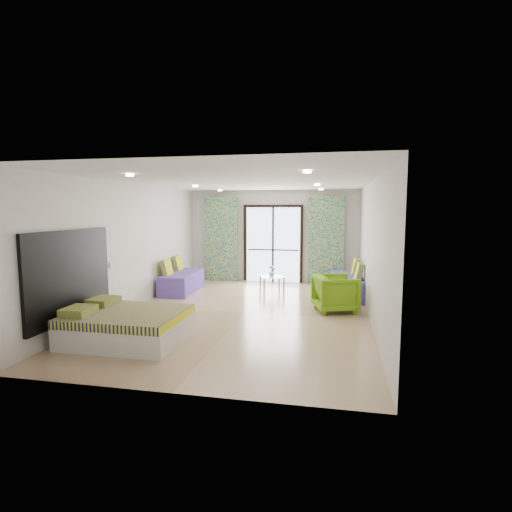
% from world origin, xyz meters
% --- Properties ---
extents(floor, '(5.00, 7.50, 0.01)m').
position_xyz_m(floor, '(0.00, 0.00, 0.00)').
color(floor, tan).
rests_on(floor, ground).
extents(ceiling, '(5.00, 7.50, 0.01)m').
position_xyz_m(ceiling, '(0.00, 0.00, 2.70)').
color(ceiling, silver).
rests_on(ceiling, ground).
extents(wall_back, '(5.00, 0.01, 2.70)m').
position_xyz_m(wall_back, '(0.00, 3.75, 1.35)').
color(wall_back, silver).
rests_on(wall_back, ground).
extents(wall_front, '(5.00, 0.01, 2.70)m').
position_xyz_m(wall_front, '(0.00, -3.75, 1.35)').
color(wall_front, silver).
rests_on(wall_front, ground).
extents(wall_left, '(0.01, 7.50, 2.70)m').
position_xyz_m(wall_left, '(-2.50, 0.00, 1.35)').
color(wall_left, silver).
rests_on(wall_left, ground).
extents(wall_right, '(0.01, 7.50, 2.70)m').
position_xyz_m(wall_right, '(2.50, 0.00, 1.35)').
color(wall_right, silver).
rests_on(wall_right, ground).
extents(balcony_door, '(1.76, 0.08, 2.28)m').
position_xyz_m(balcony_door, '(0.00, 3.72, 1.26)').
color(balcony_door, black).
rests_on(balcony_door, floor).
extents(balcony_rail, '(1.52, 0.03, 0.04)m').
position_xyz_m(balcony_rail, '(0.00, 3.73, 0.95)').
color(balcony_rail, '#595451').
rests_on(balcony_rail, balcony_door).
extents(curtain_left, '(1.00, 0.10, 2.50)m').
position_xyz_m(curtain_left, '(-1.55, 3.57, 1.25)').
color(curtain_left, beige).
rests_on(curtain_left, floor).
extents(curtain_right, '(1.00, 0.10, 2.50)m').
position_xyz_m(curtain_right, '(1.55, 3.57, 1.25)').
color(curtain_right, beige).
rests_on(curtain_right, floor).
extents(downlight_a, '(0.12, 0.12, 0.02)m').
position_xyz_m(downlight_a, '(-1.40, -2.00, 2.67)').
color(downlight_a, '#FFE0B2').
rests_on(downlight_a, ceiling).
extents(downlight_b, '(0.12, 0.12, 0.02)m').
position_xyz_m(downlight_b, '(1.40, -2.00, 2.67)').
color(downlight_b, '#FFE0B2').
rests_on(downlight_b, ceiling).
extents(downlight_c, '(0.12, 0.12, 0.02)m').
position_xyz_m(downlight_c, '(-1.40, 1.00, 2.67)').
color(downlight_c, '#FFE0B2').
rests_on(downlight_c, ceiling).
extents(downlight_d, '(0.12, 0.12, 0.02)m').
position_xyz_m(downlight_d, '(1.40, 1.00, 2.67)').
color(downlight_d, '#FFE0B2').
rests_on(downlight_d, ceiling).
extents(downlight_e, '(0.12, 0.12, 0.02)m').
position_xyz_m(downlight_e, '(-1.40, 3.00, 2.67)').
color(downlight_e, '#FFE0B2').
rests_on(downlight_e, ceiling).
extents(downlight_f, '(0.12, 0.12, 0.02)m').
position_xyz_m(downlight_f, '(1.40, 3.00, 2.67)').
color(downlight_f, '#FFE0B2').
rests_on(downlight_f, ceiling).
extents(headboard, '(0.06, 2.10, 1.50)m').
position_xyz_m(headboard, '(-2.46, -2.14, 1.05)').
color(headboard, black).
rests_on(headboard, floor).
extents(switch_plate, '(0.02, 0.10, 0.10)m').
position_xyz_m(switch_plate, '(-2.47, -0.89, 1.05)').
color(switch_plate, silver).
rests_on(switch_plate, wall_left).
extents(bed, '(1.79, 1.46, 0.62)m').
position_xyz_m(bed, '(-1.47, -2.14, 0.26)').
color(bed, silver).
rests_on(bed, floor).
extents(daybed_left, '(0.84, 1.87, 0.90)m').
position_xyz_m(daybed_left, '(-2.12, 1.79, 0.28)').
color(daybed_left, '#5946A7').
rests_on(daybed_left, floor).
extents(daybed_right, '(0.79, 1.86, 0.90)m').
position_xyz_m(daybed_right, '(2.12, 2.02, 0.28)').
color(daybed_right, '#5946A7').
rests_on(daybed_right, floor).
extents(coffee_table, '(0.77, 0.77, 0.69)m').
position_xyz_m(coffee_table, '(0.19, 2.33, 0.35)').
color(coffee_table, silver).
rests_on(coffee_table, floor).
extents(vase, '(0.18, 0.18, 0.16)m').
position_xyz_m(vase, '(0.18, 2.36, 0.47)').
color(vase, white).
rests_on(vase, coffee_table).
extents(armchair, '(0.99, 1.02, 0.84)m').
position_xyz_m(armchair, '(1.84, 0.51, 0.42)').
color(armchair, '#66A014').
rests_on(armchair, floor).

